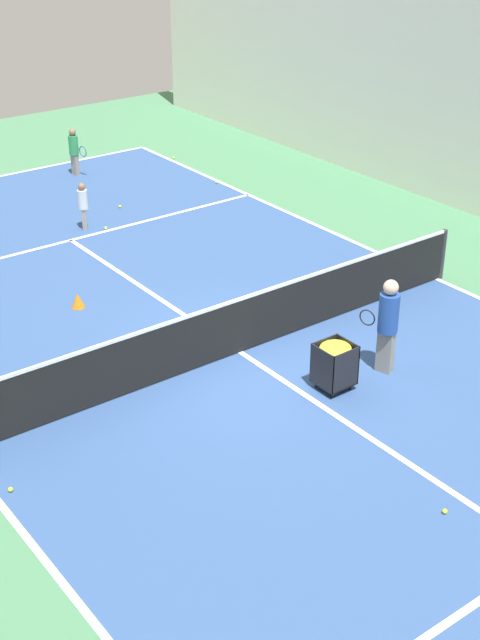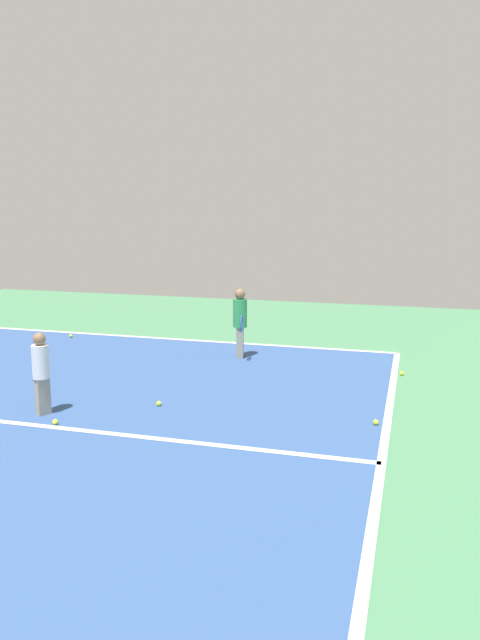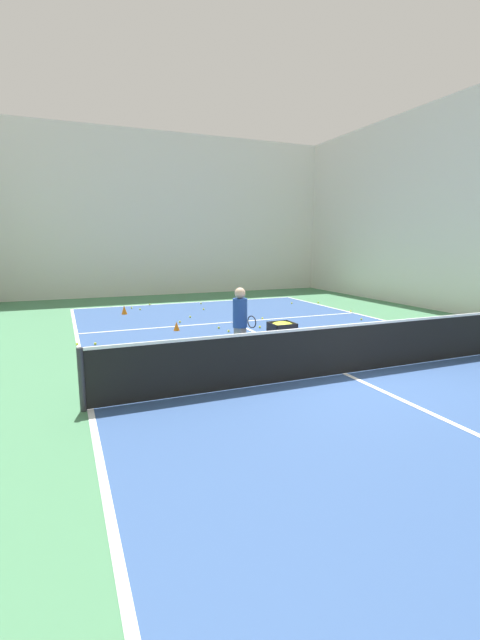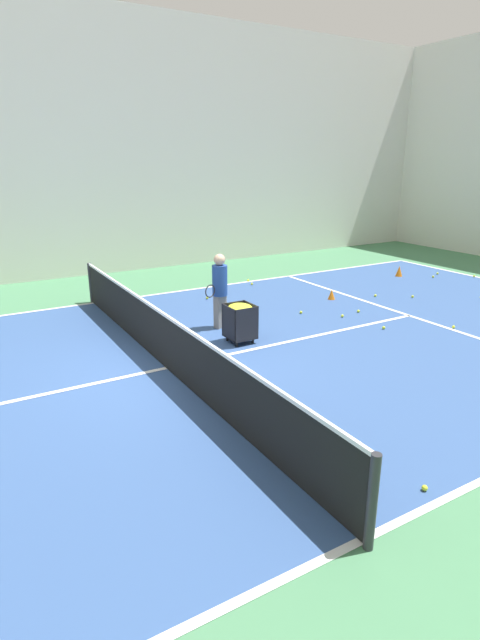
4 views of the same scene
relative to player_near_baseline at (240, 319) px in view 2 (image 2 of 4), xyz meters
name	(u,v)px [view 2 (image 2 of 4)]	position (x,y,z in m)	size (l,w,h in m)	color
line_baseline_near	(150,338)	(2.21, -1.08, -0.70)	(9.79, 0.10, 0.00)	white
player_near_baseline	(240,319)	(0.00, 0.00, 0.00)	(0.29, 0.57, 1.23)	gray
child_midcourt	(41,368)	(1.65, 3.58, -0.08)	(0.29, 0.29, 1.09)	gray
tennis_ball_0	(71,336)	(3.77, -0.66, -0.67)	(0.07, 0.07, 0.07)	yellow
tennis_ball_5	(376,422)	(-2.55, 2.81, -0.67)	(0.07, 0.07, 0.07)	yellow
tennis_ball_7	(402,373)	(-2.80, 0.40, -0.67)	(0.07, 0.07, 0.07)	yellow
tennis_ball_9	(159,403)	(0.33, 2.87, -0.67)	(0.07, 0.07, 0.07)	yellow
tennis_ball_17	(55,422)	(1.29, 3.88, -0.67)	(0.07, 0.07, 0.07)	yellow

